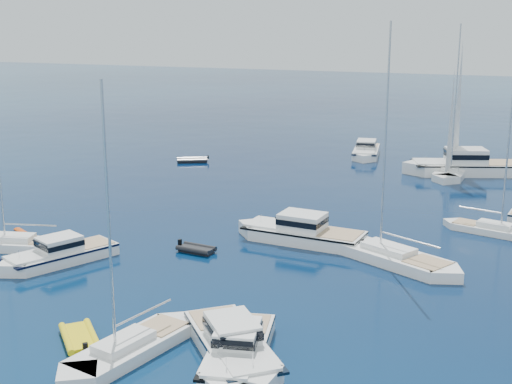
# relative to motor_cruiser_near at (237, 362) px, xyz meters

# --- Properties ---
(ground) EXTENTS (400.00, 400.00, 0.00)m
(ground) POSITION_rel_motor_cruiser_near_xyz_m (-8.77, -2.57, 0.00)
(ground) COLOR navy
(ground) RESTS_ON ground
(motor_cruiser_near) EXTENTS (4.72, 9.10, 2.29)m
(motor_cruiser_near) POSITION_rel_motor_cruiser_near_xyz_m (0.00, 0.00, 0.00)
(motor_cruiser_near) COLOR white
(motor_cruiser_near) RESTS_ON ground
(motor_cruiser_right) EXTENTS (8.53, 8.86, 2.47)m
(motor_cruiser_right) POSITION_rel_motor_cruiser_near_xyz_m (-0.34, 0.31, 0.00)
(motor_cruiser_right) COLOR silver
(motor_cruiser_right) RESTS_ON ground
(motor_cruiser_left) EXTENTS (6.06, 9.27, 2.34)m
(motor_cruiser_left) POSITION_rel_motor_cruiser_near_xyz_m (-17.11, 7.90, 0.00)
(motor_cruiser_left) COLOR white
(motor_cruiser_left) RESTS_ON ground
(motor_cruiser_centre) EXTENTS (10.84, 3.81, 2.80)m
(motor_cruiser_centre) POSITION_rel_motor_cruiser_near_xyz_m (-3.65, 18.91, 0.00)
(motor_cruiser_centre) COLOR white
(motor_cruiser_centre) RESTS_ON ground
(motor_cruiser_distant) EXTENTS (14.10, 8.88, 3.55)m
(motor_cruiser_distant) POSITION_rel_motor_cruiser_near_xyz_m (4.48, 48.11, 0.00)
(motor_cruiser_distant) COLOR silver
(motor_cruiser_distant) RESTS_ON ground
(motor_cruiser_horizon) EXTENTS (4.69, 10.04, 2.54)m
(motor_cruiser_horizon) POSITION_rel_motor_cruiser_near_xyz_m (-7.64, 53.85, 0.00)
(motor_cruiser_horizon) COLOR white
(motor_cruiser_horizon) RESTS_ON ground
(sailboat_fore) EXTENTS (4.28, 9.86, 14.05)m
(sailboat_fore) POSITION_rel_motor_cruiser_near_xyz_m (-5.17, -1.41, 0.00)
(sailboat_fore) COLOR silver
(sailboat_fore) RESTS_ON ground
(sailboat_mid_r) EXTENTS (11.49, 7.47, 16.63)m
(sailboat_mid_r) POSITION_rel_motor_cruiser_near_xyz_m (3.84, 16.97, 0.00)
(sailboat_mid_r) COLOR white
(sailboat_mid_r) RESTS_ON ground
(sailboat_mid_l) EXTENTS (9.80, 4.96, 13.95)m
(sailboat_mid_l) POSITION_rel_motor_cruiser_near_xyz_m (-21.78, 9.23, 0.00)
(sailboat_mid_l) COLOR white
(sailboat_mid_l) RESTS_ON ground
(sailboat_centre) EXTENTS (8.26, 3.87, 11.76)m
(sailboat_centre) POSITION_rel_motor_cruiser_near_xyz_m (9.26, 26.73, 0.00)
(sailboat_centre) COLOR white
(sailboat_centre) RESTS_ON ground
(sailboat_sails_r) EXTENTS (3.23, 11.25, 16.41)m
(sailboat_sails_r) POSITION_rel_motor_cruiser_near_xyz_m (3.58, 47.07, 0.00)
(sailboat_sails_r) COLOR silver
(sailboat_sails_r) RESTS_ON ground
(tender_yellow) EXTENTS (4.00, 3.94, 0.95)m
(tender_yellow) POSITION_rel_motor_cruiser_near_xyz_m (-8.31, -1.27, 0.00)
(tender_yellow) COLOR yellow
(tender_yellow) RESTS_ON ground
(tender_grey_near) EXTENTS (2.92, 1.84, 0.95)m
(tender_grey_near) POSITION_rel_motor_cruiser_near_xyz_m (-9.54, 13.63, 0.00)
(tender_grey_near) COLOR black
(tender_grey_near) RESTS_ON ground
(tender_grey_far) EXTENTS (4.22, 3.57, 0.95)m
(tender_grey_far) POSITION_rel_motor_cruiser_near_xyz_m (-25.44, 42.27, 0.00)
(tender_grey_far) COLOR black
(tender_grey_far) RESTS_ON ground
(kayak_orange) EXTENTS (3.23, 2.04, 0.30)m
(kayak_orange) POSITION_rel_motor_cruiser_near_xyz_m (-23.70, 12.12, 0.00)
(kayak_orange) COLOR #CA4009
(kayak_orange) RESTS_ON ground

